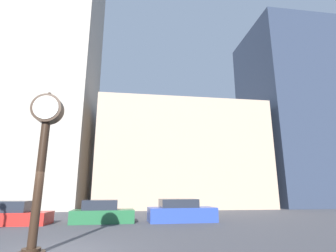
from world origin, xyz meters
The scene contains 7 objects.
building_tall_tower centered at (-10.17, 24.00, 19.33)m, with size 14.64×12.00×38.67m.
building_storefront_row centered at (8.50, 24.00, 6.19)m, with size 19.84×12.00×12.38m.
building_glass_modern centered at (25.16, 24.00, 12.77)m, with size 11.47×12.00×25.53m.
street_clock centered at (-0.60, -0.31, 3.23)m, with size 0.99×0.82×5.24m.
car_red centered at (-4.59, 7.95, 0.56)m, with size 4.37×2.04×1.34m.
car_green centered at (0.65, 8.15, 0.57)m, with size 3.89×1.95×1.37m.
car_blue centered at (5.63, 8.08, 0.60)m, with size 4.35×2.11×1.41m.
Camera 1 is at (2.26, -9.38, 1.88)m, focal length 28.00 mm.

